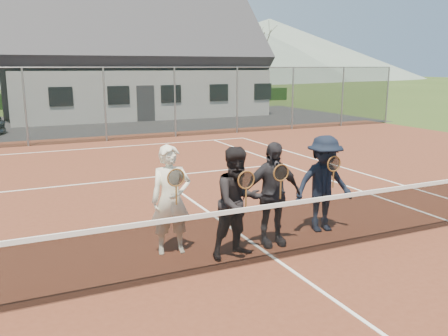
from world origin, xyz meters
The scene contains 17 objects.
ground centered at (0.00, 20.00, 0.00)m, with size 220.00×220.00×0.00m, color #2C4016.
court_surface centered at (0.00, 0.00, 0.01)m, with size 30.00×30.00×0.02m, color #562819.
tarmac_carpark centered at (-4.00, 20.00, 0.01)m, with size 40.00×12.00×0.01m, color black.
hedge_row centered at (0.00, 32.00, 0.55)m, with size 40.00×1.20×1.10m, color black.
hill_centre centered at (20.00, 95.00, 11.00)m, with size 120.00×120.00×22.00m, color #56685D.
hill_east centered at (55.00, 95.00, 7.00)m, with size 90.00×90.00×14.00m, color slate.
court_markings centered at (0.00, 0.00, 0.02)m, with size 11.03×23.83×0.01m.
tennis_net centered at (0.00, 0.00, 0.54)m, with size 11.68×0.08×1.10m.
perimeter_fence centered at (0.00, 13.50, 1.52)m, with size 30.07×0.07×3.02m.
clubhouse centered at (4.00, 24.00, 3.99)m, with size 15.60×8.20×7.70m.
tree_c centered at (2.00, 33.00, 5.79)m, with size 3.20×3.20×7.77m.
tree_d centered at (12.00, 33.00, 5.79)m, with size 3.20×3.20×7.77m.
tree_e centered at (18.00, 33.00, 5.79)m, with size 3.20×3.20×7.77m.
player_a centered at (-1.40, 1.02, 0.92)m, with size 0.71×0.55×1.80m.
player_b centered at (-0.48, 0.42, 0.92)m, with size 0.94×0.77×1.80m.
player_c centered at (0.27, 0.63, 0.92)m, with size 1.09×0.55×1.80m.
player_d centered at (1.50, 0.85, 0.92)m, with size 1.24×0.81×1.80m.
Camera 1 is at (-3.73, -6.07, 3.05)m, focal length 38.00 mm.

